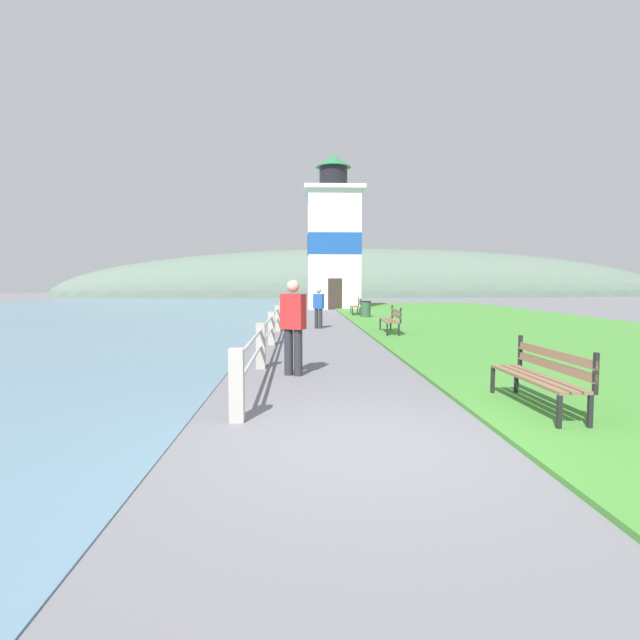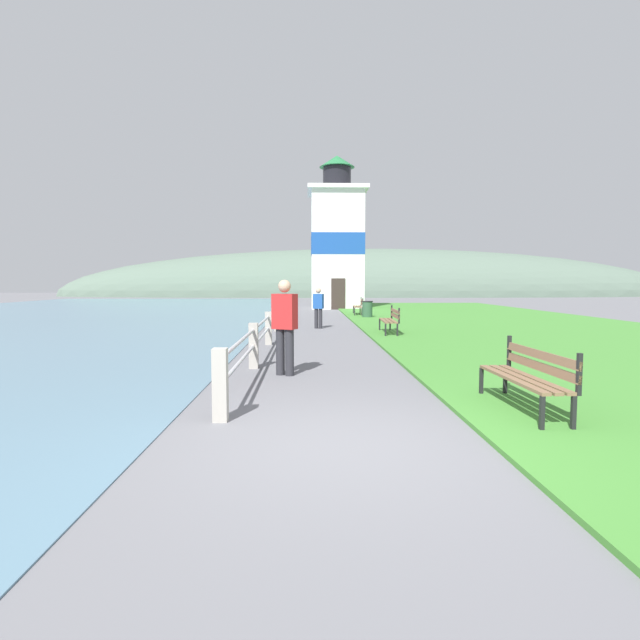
# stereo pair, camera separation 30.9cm
# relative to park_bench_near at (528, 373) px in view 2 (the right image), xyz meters

# --- Properties ---
(ground_plane) EXTENTS (160.00, 160.00, 0.00)m
(ground_plane) POSITION_rel_park_bench_near_xyz_m (-2.55, -1.29, -0.54)
(ground_plane) COLOR slate
(grass_verge) EXTENTS (12.00, 42.69, 0.06)m
(grass_verge) POSITION_rel_park_bench_near_xyz_m (5.02, 12.94, -0.51)
(grass_verge) COLOR #428433
(grass_verge) RESTS_ON ground_plane
(seawall_railing) EXTENTS (0.18, 23.37, 0.92)m
(seawall_railing) POSITION_rel_park_bench_near_xyz_m (-4.03, 11.31, -0.01)
(seawall_railing) COLOR #A8A399
(seawall_railing) RESTS_ON ground_plane
(park_bench_near) EXTENTS (0.52, 1.93, 0.94)m
(park_bench_near) POSITION_rel_park_bench_near_xyz_m (0.00, 0.00, 0.00)
(park_bench_near) COLOR brown
(park_bench_near) RESTS_ON ground_plane
(park_bench_midway) EXTENTS (0.57, 2.01, 0.94)m
(park_bench_midway) POSITION_rel_park_bench_near_xyz_m (-0.16, 10.03, 0.00)
(park_bench_midway) COLOR brown
(park_bench_midway) RESTS_ON ground_plane
(park_bench_far) EXTENTS (0.58, 1.91, 0.94)m
(park_bench_far) POSITION_rel_park_bench_near_xyz_m (-0.22, 19.71, -0.00)
(park_bench_far) COLOR brown
(park_bench_far) RESTS_ON ground_plane
(lighthouse) EXTENTS (3.90, 3.90, 10.11)m
(lighthouse) POSITION_rel_park_bench_near_xyz_m (-0.97, 27.13, 3.89)
(lighthouse) COLOR white
(lighthouse) RESTS_ON ground_plane
(person_strolling) EXTENTS (0.50, 0.41, 1.79)m
(person_strolling) POSITION_rel_park_bench_near_xyz_m (-3.36, 2.81, 0.43)
(person_strolling) COLOR #28282D
(person_strolling) RESTS_ON ground_plane
(person_by_railing) EXTENTS (0.42, 0.32, 1.53)m
(person_by_railing) POSITION_rel_park_bench_near_xyz_m (-2.53, 12.31, 0.29)
(person_by_railing) COLOR #28282D
(person_by_railing) RESTS_ON ground_plane
(trash_bin) EXTENTS (0.54, 0.54, 0.84)m
(trash_bin) POSITION_rel_park_bench_near_xyz_m (-0.03, 17.69, -0.12)
(trash_bin) COLOR #2D5138
(trash_bin) RESTS_ON ground_plane
(distant_hillside) EXTENTS (80.00, 16.00, 12.00)m
(distant_hillside) POSITION_rel_park_bench_near_xyz_m (5.45, 57.17, -0.54)
(distant_hillside) COLOR #566B5B
(distant_hillside) RESTS_ON ground_plane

